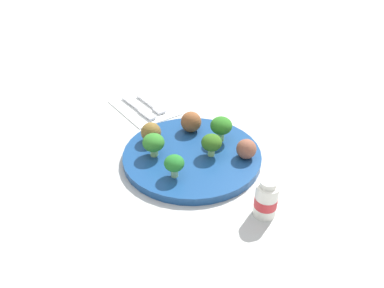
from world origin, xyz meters
name	(u,v)px	position (x,y,z in m)	size (l,w,h in m)	color
ground_plane	(192,159)	(0.00, 0.00, 0.00)	(4.00, 4.00, 0.00)	#B2B2AD
plate	(192,155)	(0.00, 0.00, 0.01)	(0.28, 0.28, 0.02)	navy
broccoli_floret_far_rim	(153,143)	(-0.04, -0.07, 0.05)	(0.04, 0.04, 0.05)	#92BD6E
broccoli_floret_front_right	(222,127)	(0.00, 0.07, 0.05)	(0.05, 0.05, 0.05)	#90CE6E
broccoli_floret_front_left	(212,143)	(0.03, 0.03, 0.05)	(0.04, 0.04, 0.05)	#94C56E
broccoli_floret_mid_left	(174,164)	(0.04, -0.07, 0.04)	(0.04, 0.04, 0.04)	#8CBD83
meatball_back_left	(191,122)	(-0.07, 0.05, 0.04)	(0.05, 0.05, 0.05)	brown
meatball_front_right	(151,132)	(-0.08, -0.04, 0.04)	(0.04, 0.04, 0.04)	brown
meatball_far_rim	(246,149)	(0.08, 0.08, 0.04)	(0.04, 0.04, 0.04)	brown
napkin	(144,107)	(-0.25, 0.03, 0.00)	(0.17, 0.12, 0.01)	white
fork	(151,105)	(-0.24, 0.05, 0.01)	(0.12, 0.02, 0.01)	silver
knife	(139,109)	(-0.24, 0.01, 0.01)	(0.15, 0.02, 0.01)	silver
yogurt_bottle	(266,200)	(0.20, 0.01, 0.03)	(0.04, 0.04, 0.07)	white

